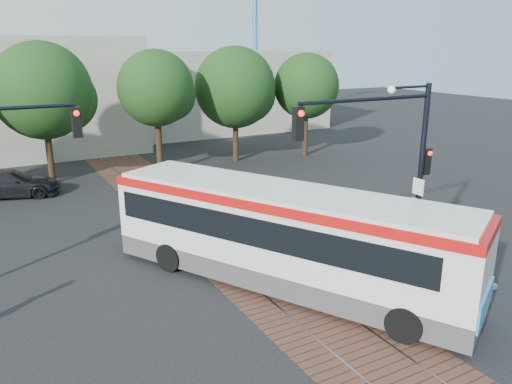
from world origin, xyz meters
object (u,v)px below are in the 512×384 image
(signal_pole_main, at_px, (396,150))
(city_bus, at_px, (282,232))
(parked_car, at_px, (10,183))
(traffic_island, at_px, (409,255))

(signal_pole_main, bearing_deg, city_bus, 167.91)
(city_bus, relative_size, parked_car, 2.44)
(parked_car, bearing_deg, traffic_island, -128.73)
(city_bus, bearing_deg, traffic_island, -39.35)
(city_bus, distance_m, parked_car, 16.50)
(city_bus, bearing_deg, parked_car, 86.06)
(city_bus, xyz_separation_m, signal_pole_main, (3.74, -0.80, 2.39))
(traffic_island, relative_size, signal_pole_main, 0.87)
(city_bus, xyz_separation_m, traffic_island, (4.69, -0.89, -1.43))
(traffic_island, xyz_separation_m, signal_pole_main, (-0.96, 0.09, 3.83))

